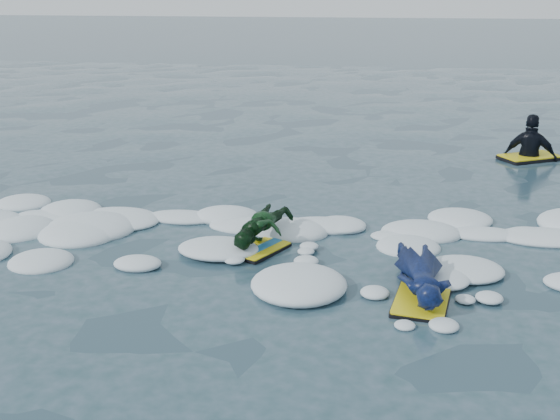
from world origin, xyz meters
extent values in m
plane|color=#19293C|center=(0.00, 0.00, 0.00)|extent=(120.00, 120.00, 0.00)
cube|color=black|center=(2.18, -0.62, 0.04)|extent=(0.74, 1.12, 0.05)
cube|color=yellow|center=(2.18, -0.62, 0.07)|extent=(0.72, 1.10, 0.02)
imported|color=navy|center=(2.18, -0.37, 0.23)|extent=(0.68, 1.60, 0.37)
cube|color=black|center=(0.20, 0.60, 0.03)|extent=(0.76, 0.91, 0.04)
cube|color=yellow|center=(0.20, 0.60, 0.06)|extent=(0.74, 0.88, 0.01)
cube|color=#176EB0|center=(0.20, 0.60, 0.07)|extent=(0.48, 0.73, 0.00)
imported|color=#113E14|center=(0.20, 0.80, 0.25)|extent=(0.91, 1.31, 0.45)
cube|color=black|center=(4.59, 6.15, 0.04)|extent=(1.32, 1.11, 0.06)
cube|color=yellow|center=(4.59, 6.15, 0.08)|extent=(1.29, 1.08, 0.02)
imported|color=black|center=(4.59, 6.15, 0.02)|extent=(1.09, 0.67, 1.74)
camera|label=1|loc=(1.62, -7.68, 3.33)|focal=45.00mm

